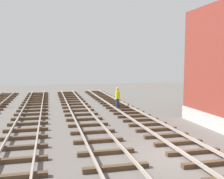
{
  "coord_description": "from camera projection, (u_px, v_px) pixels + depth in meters",
  "views": [
    {
      "loc": [
        -5.04,
        -9.8,
        3.9
      ],
      "look_at": [
        -0.68,
        8.05,
        2.08
      ],
      "focal_mm": 41.75,
      "sensor_mm": 36.0,
      "label": 1
    }
  ],
  "objects": [
    {
      "name": "track_worker_foreground",
      "position": [
        118.0,
        98.0,
        22.77
      ],
      "size": [
        0.4,
        0.4,
        1.87
      ],
      "color": "#262D4C",
      "rests_on": "ground"
    },
    {
      "name": "track_centre",
      "position": [
        111.0,
        158.0,
        10.4
      ],
      "size": [
        2.5,
        51.85,
        0.32
      ],
      "color": "#4C3826",
      "rests_on": "ground"
    },
    {
      "name": "ground_plane",
      "position": [
        173.0,
        156.0,
        11.05
      ],
      "size": [
        80.0,
        80.0,
        0.0
      ],
      "primitive_type": "plane",
      "color": "#605B56"
    },
    {
      "name": "track_near_building",
      "position": [
        193.0,
        151.0,
        11.27
      ],
      "size": [
        2.5,
        51.85,
        0.32
      ],
      "color": "#4C3826",
      "rests_on": "ground"
    },
    {
      "name": "track_far",
      "position": [
        13.0,
        167.0,
        9.53
      ],
      "size": [
        2.5,
        51.85,
        0.32
      ],
      "color": "#4C3826",
      "rests_on": "ground"
    }
  ]
}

